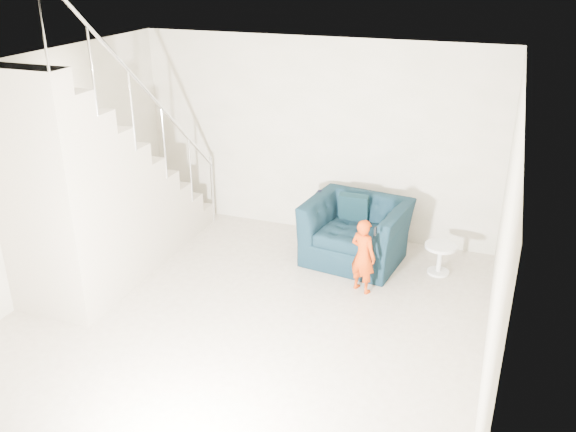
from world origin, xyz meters
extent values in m
plane|color=gray|center=(0.00, 0.00, 0.00)|extent=(5.50, 5.50, 0.00)
plane|color=silver|center=(0.00, 0.00, 2.70)|extent=(5.50, 5.50, 0.00)
plane|color=#A19D83|center=(0.00, 2.75, 1.35)|extent=(5.00, 0.00, 5.00)
plane|color=#A19D83|center=(0.00, -2.75, 1.35)|extent=(5.00, 0.00, 5.00)
plane|color=#A19D83|center=(-2.50, 0.00, 1.35)|extent=(0.00, 5.50, 5.50)
plane|color=#A19D83|center=(2.50, 0.00, 1.35)|extent=(0.00, 5.50, 5.50)
imported|color=black|center=(0.78, 2.01, 0.40)|extent=(1.35, 1.22, 0.80)
imported|color=#9B2505|center=(1.05, 1.26, 0.46)|extent=(0.39, 0.34, 0.91)
cylinder|color=silver|center=(1.85, 2.00, 0.37)|extent=(0.39, 0.39, 0.04)
cylinder|color=silver|center=(1.85, 2.00, 0.18)|extent=(0.06, 0.06, 0.35)
cylinder|color=silver|center=(1.85, 2.00, 0.01)|extent=(0.27, 0.27, 0.03)
cube|color=#ADA089|center=(-2.00, 2.35, 0.14)|extent=(1.00, 0.30, 0.27)
cube|color=#ADA089|center=(-2.00, 2.05, 0.27)|extent=(1.00, 0.30, 0.54)
cube|color=#ADA089|center=(-2.00, 1.75, 0.41)|extent=(1.00, 0.30, 0.81)
cube|color=#ADA089|center=(-2.00, 1.45, 0.54)|extent=(1.00, 0.30, 1.08)
cube|color=#ADA089|center=(-2.00, 1.15, 0.68)|extent=(1.00, 0.30, 1.35)
cube|color=#ADA089|center=(-2.00, 0.85, 0.81)|extent=(1.00, 0.30, 1.62)
cube|color=#ADA089|center=(-2.00, 0.55, 0.95)|extent=(1.00, 0.30, 1.89)
cube|color=#ADA089|center=(-2.00, 0.25, 1.08)|extent=(1.00, 0.30, 2.16)
cube|color=#ADA089|center=(-2.00, -0.05, 1.22)|extent=(1.00, 0.30, 2.43)
cube|color=#ADA089|center=(-2.00, -0.35, 1.35)|extent=(1.00, 0.30, 2.70)
cylinder|color=silver|center=(-1.50, 1.00, 2.25)|extent=(0.04, 3.03, 2.73)
cylinder|color=silver|center=(-1.50, 2.50, 0.50)|extent=(0.04, 0.04, 1.00)
cube|color=black|center=(0.69, 2.23, 0.64)|extent=(0.38, 0.18, 0.38)
cube|color=black|center=(0.21, 2.03, 0.50)|extent=(0.05, 0.52, 0.58)
cube|color=black|center=(1.18, 1.26, 0.79)|extent=(0.03, 0.05, 0.10)
camera|label=1|loc=(2.38, -4.93, 3.69)|focal=38.00mm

